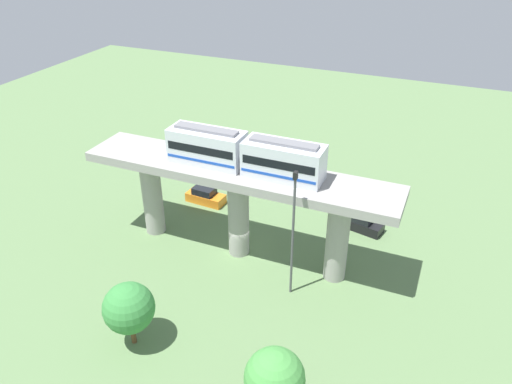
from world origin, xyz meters
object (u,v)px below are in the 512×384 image
parked_car_silver (332,197)px  tree_mid_lot (275,378)px  tree_near_viaduct (129,308)px  signal_post (293,230)px  parked_car_black (361,223)px  train (244,153)px  parked_car_orange (205,196)px

parked_car_silver → tree_mid_lot: tree_mid_lot is taller
tree_near_viaduct → signal_post: signal_post is taller
parked_car_black → parked_car_silver: bearing=60.3°
train → parked_car_black: 15.47m
parked_car_orange → parked_car_silver: (5.07, -12.75, 0.00)m
train → signal_post: size_ratio=1.19×
signal_post → tree_mid_lot: bearing=-165.7°
parked_car_orange → parked_car_black: bearing=-81.4°
train → parked_car_black: train is taller
train → parked_car_silver: 16.01m
parked_car_orange → tree_mid_lot: tree_mid_lot is taller
train → tree_near_viaduct: (-13.20, 3.18, -6.93)m
tree_mid_lot → signal_post: (11.35, 2.90, 2.92)m
parked_car_silver → signal_post: signal_post is taller
parked_car_black → parked_car_orange: bearing=107.3°
parked_car_orange → parked_car_silver: size_ratio=0.98×
parked_car_silver → tree_mid_lot: (-26.59, -3.56, 2.55)m
tree_near_viaduct → parked_car_orange: bearing=13.0°
tree_near_viaduct → parked_car_black: bearing=-29.6°
tree_mid_lot → parked_car_silver: bearing=7.6°
train → parked_car_silver: train is taller
tree_near_viaduct → signal_post: bearing=-42.0°
parked_car_orange → tree_mid_lot: size_ratio=0.83×
train → parked_car_orange: train is taller
tree_mid_lot → parked_car_black: bearing=-1.1°
tree_mid_lot → signal_post: 12.07m
parked_car_orange → signal_post: bearing=-123.4°
tree_near_viaduct → tree_mid_lot: 11.81m
parked_car_orange → parked_car_black: (1.42, -16.77, 0.00)m
parked_car_black → tree_near_viaduct: tree_near_viaduct is taller
parked_car_silver → tree_mid_lot: size_ratio=0.85×
parked_car_silver → signal_post: (-15.24, -0.67, 5.47)m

